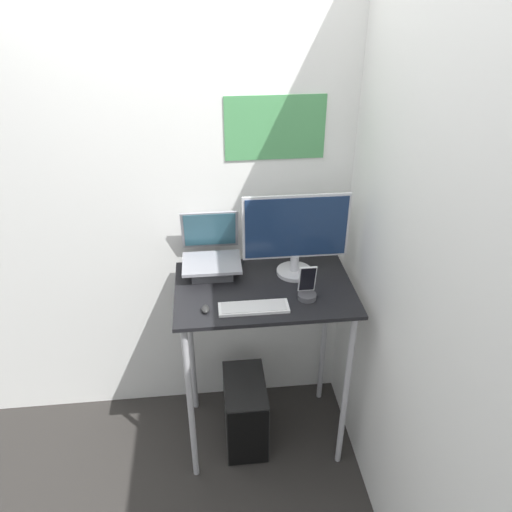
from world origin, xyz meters
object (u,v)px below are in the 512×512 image
mouse (206,309)px  cell_phone (307,290)px  computer_tower (245,411)px  monitor (296,235)px  laptop (211,259)px  keyboard (254,308)px

mouse → cell_phone: 0.48m
mouse → computer_tower: size_ratio=0.14×
monitor → laptop: bearing=172.2°
monitor → keyboard: monitor is taller
keyboard → laptop: bearing=117.4°
laptop → cell_phone: 0.53m
cell_phone → computer_tower: 0.91m
monitor → cell_phone: (0.02, -0.23, -0.17)m
laptop → mouse: size_ratio=5.13×
laptop → cell_phone: laptop is taller
monitor → keyboard: 0.43m
laptop → computer_tower: size_ratio=0.72×
monitor → cell_phone: 0.29m
cell_phone → computer_tower: cell_phone is taller
mouse → computer_tower: 0.86m
laptop → computer_tower: laptop is taller
laptop → mouse: laptop is taller
monitor → computer_tower: size_ratio=1.27×
mouse → cell_phone: (0.48, 0.06, 0.03)m
monitor → mouse: size_ratio=9.06×
mouse → computer_tower: (0.19, 0.14, -0.83)m
cell_phone → mouse: bearing=-173.1°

